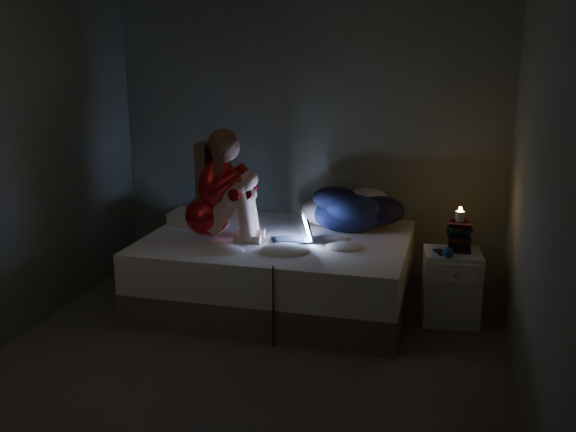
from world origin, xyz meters
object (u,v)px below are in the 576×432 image
(laptop, at_px, (292,228))
(nightstand, at_px, (451,287))
(woman, at_px, (207,184))
(phone, at_px, (439,252))
(candle, at_px, (460,215))
(bed, at_px, (278,270))

(laptop, xyz_separation_m, nightstand, (1.28, 0.09, -0.42))
(woman, bearing_deg, laptop, 0.50)
(woman, relative_size, laptop, 2.88)
(nightstand, bearing_deg, phone, -164.59)
(nightstand, height_order, phone, phone)
(nightstand, relative_size, phone, 4.12)
(laptop, height_order, phone, laptop)
(woman, height_order, candle, woman)
(bed, distance_m, nightstand, 1.42)
(bed, bearing_deg, nightstand, -0.82)
(bed, relative_size, candle, 26.90)
(bed, xyz_separation_m, nightstand, (1.42, -0.02, -0.01))
(bed, height_order, woman, woman)
(candle, bearing_deg, nightstand, -119.87)
(laptop, distance_m, candle, 1.33)
(laptop, relative_size, nightstand, 0.55)
(woman, bearing_deg, phone, -1.88)
(phone, bearing_deg, laptop, 164.73)
(phone, bearing_deg, bed, 159.57)
(bed, relative_size, laptop, 6.79)
(nightstand, distance_m, candle, 0.58)
(candle, relative_size, phone, 0.57)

